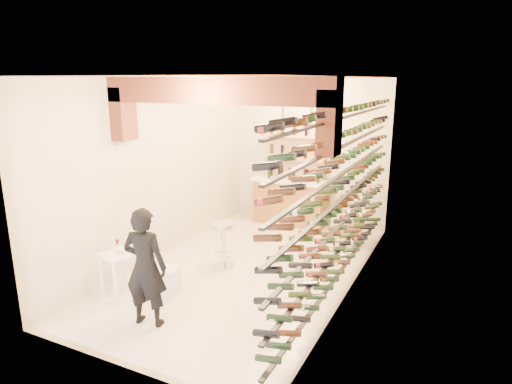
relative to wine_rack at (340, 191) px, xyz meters
The scene contains 11 objects.
ground 2.18m from the wine_rack, behind, with size 6.00×6.00×0.00m, color beige.
room_shell 1.70m from the wine_rack, behind, with size 3.52×6.02×3.21m.
wine_rack is the anchor object (origin of this frame).
back_counter 3.38m from the wine_rack, 124.66° to the left, with size 1.70×0.62×1.29m.
back_shelving 3.44m from the wine_rack, 122.37° to the left, with size 1.40×0.31×2.73m.
tasting_table 3.43m from the wine_rack, 148.91° to the right, with size 0.58×0.58×0.83m.
white_stool 2.93m from the wine_rack, 148.81° to the right, with size 0.34×0.34×0.42m, color white.
person 2.98m from the wine_rack, 132.39° to the right, with size 0.59×0.39×1.61m, color black.
chrome_barstool 2.25m from the wine_rack, behind, with size 0.41×0.41×0.80m.
crate_lower 2.42m from the wine_rack, 100.56° to the left, with size 0.51×0.35×0.30m, color tan.
crate_upper 2.26m from the wine_rack, 100.56° to the left, with size 0.49×0.33×0.28m, color tan.
Camera 1 is at (3.21, -6.26, 3.16)m, focal length 31.02 mm.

